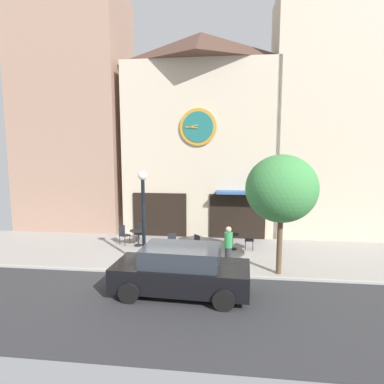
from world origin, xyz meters
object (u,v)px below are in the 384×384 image
at_px(parked_car_black, 181,270).
at_px(street_lamp, 143,218).
at_px(cafe_table_rightmost, 232,239).
at_px(cafe_table_near_curb, 138,234).
at_px(pedestrian_green, 228,247).
at_px(cafe_chair_facing_street, 141,231).
at_px(cafe_chair_by_entrance, 173,242).
at_px(cafe_chair_outer, 123,233).
at_px(cafe_table_center, 181,247).
at_px(cafe_chair_near_lamp, 195,244).
at_px(street_tree, 281,189).
at_px(cafe_chair_facing_wall, 251,238).

bearing_deg(parked_car_black, street_lamp, 128.61).
bearing_deg(cafe_table_rightmost, cafe_table_near_curb, 179.79).
bearing_deg(pedestrian_green, cafe_chair_facing_street, 142.86).
bearing_deg(pedestrian_green, cafe_chair_by_entrance, 148.33).
bearing_deg(cafe_table_near_curb, cafe_chair_outer, 166.21).
bearing_deg(parked_car_black, cafe_table_near_curb, 120.16).
bearing_deg(cafe_table_center, cafe_chair_outer, 149.22).
relative_size(cafe_table_rightmost, cafe_chair_near_lamp, 0.80).
bearing_deg(cafe_table_near_curb, cafe_chair_by_entrance, -28.55).
height_order(street_lamp, cafe_chair_near_lamp, street_lamp).
distance_m(street_tree, cafe_chair_by_entrance, 5.36).
bearing_deg(street_lamp, cafe_table_near_curb, 111.04).
distance_m(cafe_chair_near_lamp, pedestrian_green, 2.04).
bearing_deg(street_tree, street_lamp, 177.43).
xyz_separation_m(cafe_table_rightmost, cafe_chair_outer, (-5.27, 0.21, 0.05)).
xyz_separation_m(street_lamp, cafe_chair_near_lamp, (1.88, 1.46, -1.39)).
bearing_deg(pedestrian_green, street_lamp, -179.36).
bearing_deg(cafe_chair_by_entrance, cafe_chair_facing_wall, 16.40).
bearing_deg(pedestrian_green, parked_car_black, -122.14).
bearing_deg(cafe_chair_facing_wall, cafe_chair_by_entrance, -163.60).
bearing_deg(cafe_chair_facing_street, cafe_chair_by_entrance, -43.09).
height_order(street_lamp, cafe_chair_by_entrance, street_lamp).
bearing_deg(cafe_table_near_curb, parked_car_black, -59.84).
distance_m(cafe_chair_by_entrance, pedestrian_green, 2.88).
bearing_deg(cafe_table_rightmost, street_tree, -58.50).
bearing_deg(street_lamp, cafe_chair_near_lamp, 37.69).
bearing_deg(cafe_table_rightmost, pedestrian_green, -94.01).
bearing_deg(cafe_chair_near_lamp, parked_car_black, -90.64).
xyz_separation_m(cafe_table_near_curb, cafe_chair_facing_street, (-0.06, 0.79, -0.04)).
height_order(cafe_table_near_curb, pedestrian_green, pedestrian_green).
xyz_separation_m(street_lamp, cafe_table_center, (1.33, 0.90, -1.38)).
height_order(cafe_chair_facing_wall, cafe_chair_near_lamp, same).
bearing_deg(street_tree, cafe_chair_by_entrance, 157.63).
bearing_deg(cafe_chair_by_entrance, pedestrian_green, -31.67).
height_order(cafe_table_rightmost, parked_car_black, parked_car_black).
relative_size(cafe_chair_by_entrance, parked_car_black, 0.21).
height_order(street_tree, cafe_chair_facing_street, street_tree).
bearing_deg(cafe_table_rightmost, cafe_chair_facing_street, 169.96).
xyz_separation_m(cafe_chair_facing_street, pedestrian_green, (4.36, -3.30, 0.33)).
relative_size(cafe_table_center, cafe_chair_near_lamp, 0.87).
distance_m(street_lamp, cafe_chair_outer, 3.55).
relative_size(street_tree, cafe_table_rightmost, 6.15).
relative_size(cafe_table_near_curb, cafe_chair_facing_wall, 0.88).
xyz_separation_m(cafe_table_center, parked_car_black, (0.51, -3.20, 0.22)).
bearing_deg(cafe_table_center, parked_car_black, -80.92).
distance_m(cafe_table_center, cafe_chair_facing_wall, 3.44).
xyz_separation_m(street_tree, cafe_chair_near_lamp, (-3.30, 1.69, -2.64)).
bearing_deg(parked_car_black, cafe_chair_facing_wall, 62.80).
distance_m(street_lamp, pedestrian_green, 3.48).
height_order(street_lamp, parked_car_black, street_lamp).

